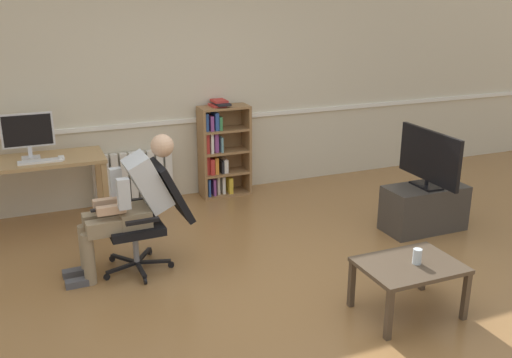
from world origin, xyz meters
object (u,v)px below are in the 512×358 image
object	(u,v)px
computer_desk	(36,169)
computer_mouse	(61,158)
tv_stand	(424,208)
office_chair	(151,212)
coffee_table	(409,270)
person_seated	(130,202)
drinking_glass	(417,256)
imac_monitor	(28,132)
radiator	(134,178)
tv_screen	(429,158)
keyboard	(40,161)
bookshelf	(221,151)

from	to	relation	value
computer_desk	computer_mouse	bearing A→B (deg)	-25.76
computer_desk	tv_stand	world-z (taller)	computer_desk
computer_desk	computer_mouse	size ratio (longest dim) A/B	13.53
office_chair	coffee_table	xyz separation A→B (m)	(1.62, -1.52, -0.16)
person_seated	drinking_glass	xyz separation A→B (m)	(1.84, -1.54, -0.17)
drinking_glass	person_seated	bearing A→B (deg)	140.11
computer_desk	imac_monitor	bearing A→B (deg)	113.66
computer_mouse	radiator	size ratio (longest dim) A/B	0.11
computer_desk	computer_mouse	world-z (taller)	computer_mouse
imac_monitor	tv_screen	distance (m)	4.05
keyboard	drinking_glass	world-z (taller)	keyboard
imac_monitor	tv_stand	size ratio (longest dim) A/B	0.60
computer_mouse	person_seated	size ratio (longest dim) A/B	0.08
coffee_table	drinking_glass	distance (m)	0.12
bookshelf	person_seated	bearing A→B (deg)	-130.79
coffee_table	computer_desk	bearing A→B (deg)	131.42
tv_stand	computer_desk	bearing A→B (deg)	156.99
imac_monitor	tv_stand	distance (m)	4.12
imac_monitor	drinking_glass	size ratio (longest dim) A/B	4.26
keyboard	bookshelf	bearing A→B (deg)	11.82
bookshelf	tv_screen	xyz separation A→B (m)	(1.58, -1.84, 0.23)
imac_monitor	tv_screen	world-z (taller)	imac_monitor
keyboard	office_chair	xyz separation A→B (m)	(0.84, -1.17, -0.24)
tv_screen	coffee_table	distance (m)	1.78
radiator	tv_stand	size ratio (longest dim) A/B	1.08
bookshelf	tv_screen	distance (m)	2.44
bookshelf	radiator	bearing A→B (deg)	174.34
imac_monitor	person_seated	world-z (taller)	imac_monitor
radiator	tv_screen	world-z (taller)	tv_screen
imac_monitor	bookshelf	xyz separation A→B (m)	(2.12, 0.21, -0.47)
computer_mouse	bookshelf	xyz separation A→B (m)	(1.84, 0.41, -0.22)
tv_screen	drinking_glass	bearing A→B (deg)	140.28
computer_desk	office_chair	distance (m)	1.59
coffee_table	drinking_glass	world-z (taller)	drinking_glass
imac_monitor	office_chair	distance (m)	1.74
radiator	tv_screen	distance (m)	3.30
office_chair	tv_stand	world-z (taller)	office_chair
computer_desk	tv_screen	size ratio (longest dim) A/B	1.50
imac_monitor	keyboard	world-z (taller)	imac_monitor
bookshelf	office_chair	bearing A→B (deg)	-126.94
drinking_glass	keyboard	bearing A→B (deg)	132.63
bookshelf	tv_stand	world-z (taller)	bookshelf
coffee_table	drinking_glass	size ratio (longest dim) A/B	6.31
imac_monitor	tv_screen	bearing A→B (deg)	-23.82
radiator	coffee_table	xyz separation A→B (m)	(1.46, -3.22, 0.05)
computer_desk	radiator	distance (m)	1.17
radiator	tv_screen	size ratio (longest dim) A/B	1.02
tv_stand	tv_screen	xyz separation A→B (m)	(0.00, -0.00, 0.54)
imac_monitor	tv_screen	size ratio (longest dim) A/B	0.56
computer_desk	bookshelf	xyz separation A→B (m)	(2.08, 0.29, -0.10)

